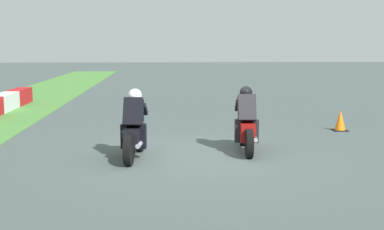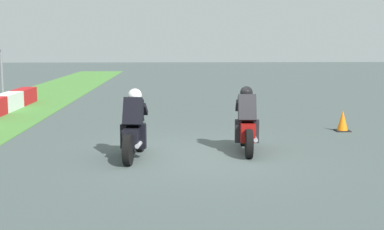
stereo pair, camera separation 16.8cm
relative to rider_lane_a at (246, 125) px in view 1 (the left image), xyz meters
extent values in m
plane|color=#45514F|center=(-0.35, 1.14, -0.62)|extent=(120.00, 120.00, 0.00)
cube|color=silver|center=(7.75, 7.79, -0.30)|extent=(1.99, 0.60, 0.64)
cube|color=red|center=(9.78, 7.79, -0.30)|extent=(1.99, 0.60, 0.64)
cylinder|color=black|center=(0.70, -0.05, -0.30)|extent=(0.65, 0.18, 0.64)
cylinder|color=black|center=(-0.69, 0.05, -0.30)|extent=(0.65, 0.18, 0.64)
cube|color=maroon|center=(0.00, 0.00, -0.12)|extent=(1.12, 0.39, 0.40)
ellipsoid|color=maroon|center=(0.10, -0.01, 0.18)|extent=(0.50, 0.33, 0.24)
cube|color=red|center=(-0.51, 0.04, -0.10)|extent=(0.07, 0.16, 0.08)
cylinder|color=#A5A5AD|center=(-0.36, -0.13, -0.25)|extent=(0.43, 0.13, 0.10)
cube|color=black|center=(-0.10, 0.01, 0.40)|extent=(0.51, 0.43, 0.66)
sphere|color=black|center=(0.12, -0.01, 0.74)|extent=(0.32, 0.32, 0.30)
cube|color=#334E6C|center=(0.50, -0.03, 0.22)|extent=(0.17, 0.27, 0.23)
cube|color=black|center=(-0.10, 0.21, -0.12)|extent=(0.19, 0.15, 0.52)
cube|color=black|center=(-0.13, -0.19, -0.12)|extent=(0.19, 0.15, 0.52)
cube|color=black|center=(0.30, 0.16, 0.42)|extent=(0.39, 0.13, 0.31)
cube|color=black|center=(0.27, -0.20, 0.42)|extent=(0.39, 0.13, 0.31)
cylinder|color=black|center=(0.17, 2.45, -0.30)|extent=(0.65, 0.22, 0.64)
cylinder|color=black|center=(-1.22, 2.62, -0.30)|extent=(0.65, 0.22, 0.64)
cube|color=black|center=(-0.53, 2.54, -0.12)|extent=(1.13, 0.45, 0.40)
ellipsoid|color=black|center=(-0.43, 2.52, 0.18)|extent=(0.51, 0.36, 0.24)
cube|color=red|center=(-1.03, 2.60, -0.10)|extent=(0.08, 0.17, 0.08)
cylinder|color=#A5A5AD|center=(-0.89, 2.42, -0.25)|extent=(0.43, 0.15, 0.10)
cube|color=black|center=(-0.63, 2.55, 0.40)|extent=(0.53, 0.46, 0.66)
sphere|color=silver|center=(-0.41, 2.52, 0.74)|extent=(0.33, 0.33, 0.30)
cube|color=slate|center=(-0.03, 2.47, 0.22)|extent=(0.19, 0.28, 0.23)
cube|color=black|center=(-0.62, 2.75, -0.12)|extent=(0.20, 0.16, 0.52)
cube|color=black|center=(-0.67, 2.35, -0.12)|extent=(0.20, 0.16, 0.52)
cube|color=black|center=(-0.23, 2.68, 0.42)|extent=(0.39, 0.15, 0.31)
cube|color=black|center=(-0.27, 2.32, 0.42)|extent=(0.39, 0.15, 0.31)
cube|color=black|center=(2.63, -3.18, -0.61)|extent=(0.40, 0.40, 0.03)
cone|color=orange|center=(2.63, -3.18, -0.32)|extent=(0.32, 0.32, 0.60)
camera|label=1|loc=(-11.33, 1.98, 1.83)|focal=47.09mm
camera|label=2|loc=(-11.34, 1.81, 1.83)|focal=47.09mm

